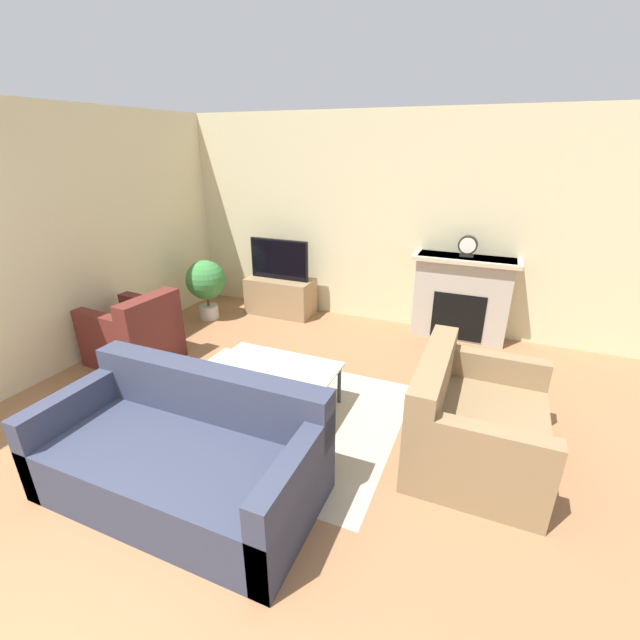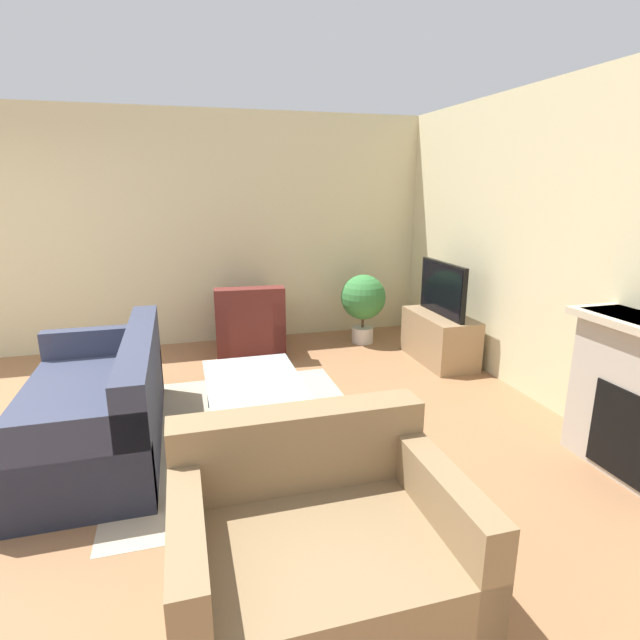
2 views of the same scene
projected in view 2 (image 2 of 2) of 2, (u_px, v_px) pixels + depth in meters
name	position (u px, v px, depth m)	size (l,w,h in m)	color
wall_back	(547.00, 248.00, 4.22)	(8.00, 0.06, 2.70)	beige
wall_left	(225.00, 230.00, 5.92)	(0.06, 7.88, 2.70)	beige
area_rug	(246.00, 431.00, 3.91)	(2.33, 1.92, 0.00)	#B7A88E
tv_stand	(439.00, 338.00, 5.43)	(0.95, 0.47, 0.52)	#997A56
tv	(442.00, 289.00, 5.28)	(0.87, 0.06, 0.56)	black
couch_sectional	(97.00, 410.00, 3.63)	(1.93, 0.96, 0.82)	#33384C
couch_loveseat	(317.00, 549.00, 2.24)	(0.96, 1.24, 0.82)	#8C704C
armchair_by_window	(249.00, 328.00, 5.66)	(0.91, 0.80, 0.82)	#5B231E
coffee_table	(254.00, 385.00, 3.83)	(1.13, 0.72, 0.42)	#333338
potted_plant	(363.00, 300.00, 6.00)	(0.54, 0.54, 0.84)	beige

